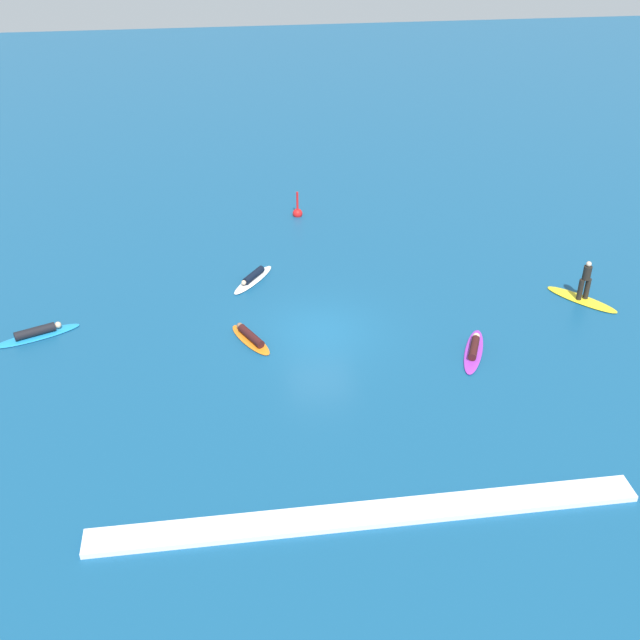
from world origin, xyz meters
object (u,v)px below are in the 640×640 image
object	(u,v)px
surfer_on_purple_board	(474,349)
marker_buoy	(298,212)
surfer_on_yellow_board	(583,291)
surfer_on_orange_board	(250,337)
surfer_on_white_board	(253,278)
surfer_on_blue_board	(37,333)

from	to	relation	value
surfer_on_purple_board	marker_buoy	distance (m)	14.02
surfer_on_yellow_board	marker_buoy	world-z (taller)	surfer_on_yellow_board
surfer_on_yellow_board	marker_buoy	xyz separation A→B (m)	(-10.56, 10.02, -0.24)
surfer_on_orange_board	surfer_on_yellow_board	size ratio (longest dim) A/B	0.87
surfer_on_purple_board	surfer_on_white_board	world-z (taller)	surfer_on_white_board
surfer_on_blue_board	surfer_on_purple_board	bearing A→B (deg)	-34.37
surfer_on_orange_board	marker_buoy	bearing A→B (deg)	-42.24
surfer_on_yellow_board	marker_buoy	size ratio (longest dim) A/B	2.07
surfer_on_purple_board	surfer_on_white_board	distance (m)	10.09
surfer_on_blue_board	surfer_on_white_board	size ratio (longest dim) A/B	1.21
surfer_on_orange_board	surfer_on_yellow_board	xyz separation A→B (m)	(13.59, 1.17, 0.27)
surfer_on_blue_board	surfer_on_white_board	xyz separation A→B (m)	(8.36, 3.29, -0.01)
surfer_on_white_board	surfer_on_orange_board	xyz separation A→B (m)	(-0.39, -4.66, 0.00)
surfer_on_purple_board	marker_buoy	xyz separation A→B (m)	(-5.04, 13.08, 0.05)
surfer_on_orange_board	marker_buoy	xyz separation A→B (m)	(3.03, 11.19, 0.04)
surfer_on_orange_board	surfer_on_yellow_board	distance (m)	13.64
surfer_on_white_board	surfer_on_purple_board	bearing A→B (deg)	84.69
surfer_on_orange_board	surfer_on_yellow_board	world-z (taller)	surfer_on_yellow_board
surfer_on_purple_board	surfer_on_yellow_board	world-z (taller)	surfer_on_yellow_board
surfer_on_white_board	marker_buoy	xyz separation A→B (m)	(2.64, 6.53, 0.04)
surfer_on_orange_board	marker_buoy	size ratio (longest dim) A/B	1.81
surfer_on_orange_board	surfer_on_yellow_board	bearing A→B (deg)	-112.18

